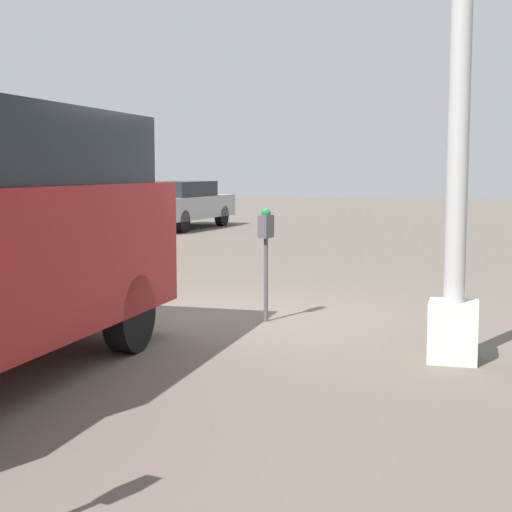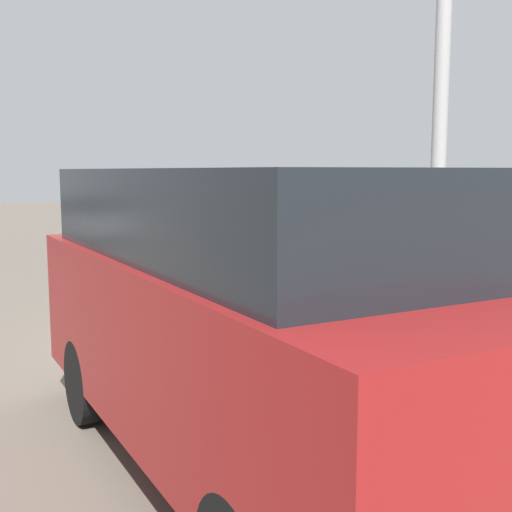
% 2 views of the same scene
% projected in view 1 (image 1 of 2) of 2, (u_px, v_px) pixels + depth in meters
% --- Properties ---
extents(ground_plane, '(80.00, 80.00, 0.00)m').
position_uv_depth(ground_plane, '(236.00, 318.00, 9.29)').
color(ground_plane, '#60564C').
extents(parking_meter_near, '(0.22, 0.15, 1.31)m').
position_uv_depth(parking_meter_near, '(266.00, 238.00, 8.96)').
color(parking_meter_near, '#4C4C4C').
rests_on(parking_meter_near, ground).
extents(lamp_post, '(0.44, 0.44, 5.32)m').
position_uv_depth(lamp_post, '(458.00, 150.00, 6.97)').
color(lamp_post, beige).
rests_on(lamp_post, ground).
extents(car_distant, '(4.74, 2.21, 1.41)m').
position_uv_depth(car_distant, '(177.00, 203.00, 23.32)').
color(car_distant, '#9E9EA3').
rests_on(car_distant, ground).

